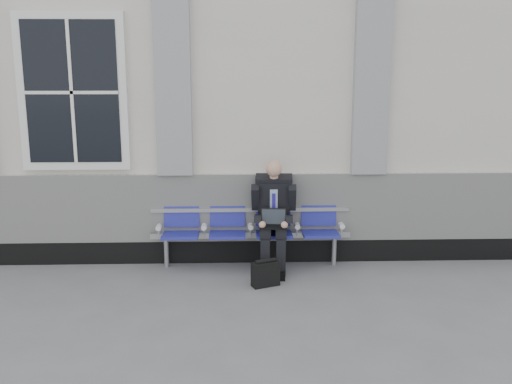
{
  "coord_description": "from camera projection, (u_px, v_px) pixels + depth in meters",
  "views": [
    {
      "loc": [
        2.4,
        -5.83,
        2.54
      ],
      "look_at": [
        2.62,
        0.9,
        1.08
      ],
      "focal_mm": 40.0,
      "sensor_mm": 36.0,
      "label": 1
    }
  ],
  "objects": [
    {
      "name": "ground",
      "position": [
        16.0,
        309.0,
        6.15
      ],
      "size": [
        70.0,
        70.0,
        0.0
      ],
      "primitive_type": "plane",
      "color": "slate",
      "rests_on": "ground"
    },
    {
      "name": "bench",
      "position": [
        251.0,
        225.0,
        7.41
      ],
      "size": [
        2.6,
        0.47,
        0.91
      ],
      "color": "#9EA0A3",
      "rests_on": "ground"
    },
    {
      "name": "briefcase",
      "position": [
        265.0,
        273.0,
        6.77
      ],
      "size": [
        0.36,
        0.25,
        0.34
      ],
      "color": "black",
      "rests_on": "ground"
    },
    {
      "name": "businessman",
      "position": [
        274.0,
        211.0,
        7.24
      ],
      "size": [
        0.58,
        0.78,
        1.42
      ],
      "color": "black",
      "rests_on": "ground"
    },
    {
      "name": "station_building",
      "position": [
        85.0,
        89.0,
        9.07
      ],
      "size": [
        14.4,
        4.4,
        4.49
      ],
      "color": "silver",
      "rests_on": "ground"
    }
  ]
}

